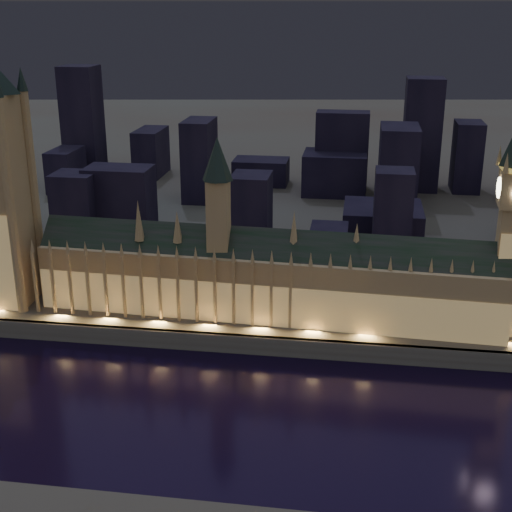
# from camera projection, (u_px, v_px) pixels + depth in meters

# --- Properties ---
(ground_plane) EXTENTS (2000.00, 2000.00, 0.00)m
(ground_plane) POSITION_uv_depth(u_px,v_px,m) (220.00, 404.00, 257.97)
(ground_plane) COLOR black
(ground_plane) RESTS_ON ground
(north_bank) EXTENTS (2000.00, 960.00, 8.00)m
(north_bank) POSITION_uv_depth(u_px,v_px,m) (317.00, 138.00, 741.00)
(north_bank) COLOR #48352E
(north_bank) RESTS_ON ground
(embankment_wall) EXTENTS (2000.00, 2.50, 8.00)m
(embankment_wall) POSITION_uv_depth(u_px,v_px,m) (239.00, 344.00, 294.81)
(embankment_wall) COLOR #484240
(embankment_wall) RESTS_ON ground
(palace_of_westminster) EXTENTS (202.00, 30.37, 78.00)m
(palace_of_westminster) POSITION_uv_depth(u_px,v_px,m) (263.00, 276.00, 305.64)
(palace_of_westminster) COLOR #9D7E56
(palace_of_westminster) RESTS_ON north_bank
(city_backdrop) EXTENTS (472.28, 215.63, 84.91)m
(city_backdrop) POSITION_uv_depth(u_px,v_px,m) (346.00, 172.00, 473.04)
(city_backdrop) COLOR black
(city_backdrop) RESTS_ON north_bank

